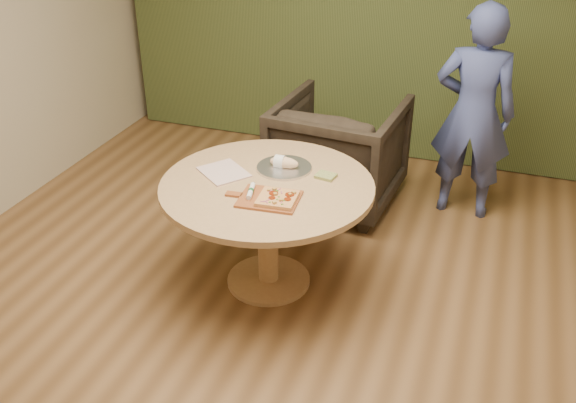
% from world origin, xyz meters
% --- Properties ---
extents(room_shell, '(5.04, 6.04, 2.84)m').
position_xyz_m(room_shell, '(0.00, 0.00, 1.40)').
color(room_shell, brown).
rests_on(room_shell, ground).
extents(curtain, '(4.80, 0.14, 2.78)m').
position_xyz_m(curtain, '(0.00, 2.90, 1.40)').
color(curtain, '#323E1C').
rests_on(curtain, ground).
extents(pedestal_table, '(1.34, 1.34, 0.75)m').
position_xyz_m(pedestal_table, '(-0.17, 0.59, 0.61)').
color(pedestal_table, tan).
rests_on(pedestal_table, ground).
extents(pizza_paddle, '(0.46, 0.31, 0.01)m').
position_xyz_m(pizza_paddle, '(-0.09, 0.40, 0.76)').
color(pizza_paddle, brown).
rests_on(pizza_paddle, pedestal_table).
extents(flatbread_pizza, '(0.24, 0.24, 0.04)m').
position_xyz_m(flatbread_pizza, '(-0.03, 0.39, 0.78)').
color(flatbread_pizza, tan).
rests_on(flatbread_pizza, pizza_paddle).
extents(cutlery_roll, '(0.07, 0.20, 0.03)m').
position_xyz_m(cutlery_roll, '(-0.21, 0.42, 0.78)').
color(cutlery_roll, silver).
rests_on(cutlery_roll, pizza_paddle).
extents(newspaper, '(0.39, 0.38, 0.01)m').
position_xyz_m(newspaper, '(-0.48, 0.63, 0.76)').
color(newspaper, white).
rests_on(newspaper, pedestal_table).
extents(serving_tray, '(0.36, 0.36, 0.02)m').
position_xyz_m(serving_tray, '(-0.14, 0.82, 0.76)').
color(serving_tray, silver).
rests_on(serving_tray, pedestal_table).
extents(bread_roll, '(0.19, 0.09, 0.09)m').
position_xyz_m(bread_roll, '(-0.15, 0.82, 0.79)').
color(bread_roll, '#EABF8E').
rests_on(bread_roll, serving_tray).
extents(green_packet, '(0.14, 0.12, 0.02)m').
position_xyz_m(green_packet, '(0.15, 0.79, 0.76)').
color(green_packet, olive).
rests_on(green_packet, pedestal_table).
extents(armchair, '(1.00, 0.95, 0.96)m').
position_xyz_m(armchair, '(-0.04, 1.83, 0.48)').
color(armchair, black).
rests_on(armchair, ground).
extents(person_standing, '(0.60, 0.40, 1.65)m').
position_xyz_m(person_standing, '(0.94, 2.01, 0.83)').
color(person_standing, '#3C4884').
rests_on(person_standing, ground).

